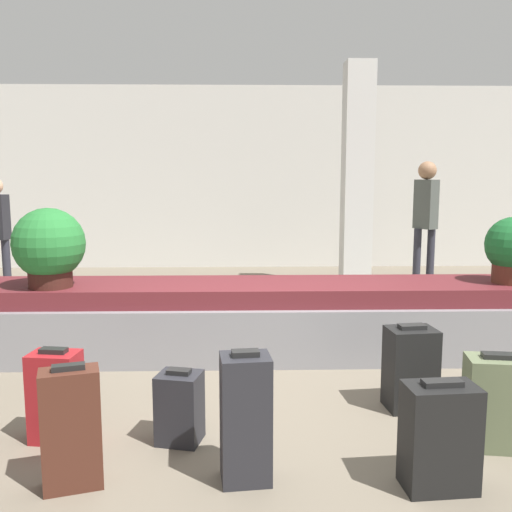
# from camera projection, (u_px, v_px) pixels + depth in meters

# --- Properties ---
(ground_plane) EXTENTS (18.00, 18.00, 0.00)m
(ground_plane) POSITION_uv_depth(u_px,v_px,m) (261.00, 409.00, 4.08)
(ground_plane) COLOR #6B6051
(back_wall) EXTENTS (18.00, 0.06, 3.20)m
(back_wall) POSITION_uv_depth(u_px,v_px,m) (249.00, 178.00, 10.13)
(back_wall) COLOR beige
(back_wall) RESTS_ON ground_plane
(carousel) EXTENTS (8.77, 0.97, 0.67)m
(carousel) POSITION_uv_depth(u_px,v_px,m) (256.00, 319.00, 5.32)
(carousel) COLOR gray
(carousel) RESTS_ON ground_plane
(pillar) EXTENTS (0.40, 0.40, 3.20)m
(pillar) POSITION_uv_depth(u_px,v_px,m) (357.00, 179.00, 8.02)
(pillar) COLOR silver
(pillar) RESTS_ON ground_plane
(suitcase_0) EXTENTS (0.40, 0.27, 0.60)m
(suitcase_0) POSITION_uv_depth(u_px,v_px,m) (440.00, 437.00, 3.02)
(suitcase_0) COLOR black
(suitcase_0) RESTS_ON ground_plane
(suitcase_1) EXTENTS (0.41, 0.30, 0.60)m
(suitcase_1) POSITION_uv_depth(u_px,v_px,m) (497.00, 403.00, 3.48)
(suitcase_1) COLOR #5B6647
(suitcase_1) RESTS_ON ground_plane
(suitcase_2) EXTENTS (0.29, 0.26, 0.74)m
(suitcase_2) POSITION_uv_depth(u_px,v_px,m) (246.00, 418.00, 3.09)
(suitcase_2) COLOR #232328
(suitcase_2) RESTS_ON ground_plane
(suitcase_3) EXTENTS (0.31, 0.29, 0.47)m
(suitcase_3) POSITION_uv_depth(u_px,v_px,m) (180.00, 407.00, 3.56)
(suitcase_3) COLOR #232328
(suitcase_3) RESTS_ON ground_plane
(suitcase_4) EXTENTS (0.36, 0.30, 0.62)m
(suitcase_4) POSITION_uv_depth(u_px,v_px,m) (410.00, 368.00, 4.06)
(suitcase_4) COLOR black
(suitcase_4) RESTS_ON ground_plane
(suitcase_5) EXTENTS (0.34, 0.26, 0.68)m
(suitcase_5) POSITION_uv_depth(u_px,v_px,m) (71.00, 428.00, 3.03)
(suitcase_5) COLOR #472319
(suitcase_5) RESTS_ON ground_plane
(suitcase_6) EXTENTS (0.32, 0.25, 0.60)m
(suitcase_6) POSITION_uv_depth(u_px,v_px,m) (56.00, 396.00, 3.57)
(suitcase_6) COLOR maroon
(suitcase_6) RESTS_ON ground_plane
(potted_plant_1) EXTENTS (0.63, 0.63, 0.71)m
(potted_plant_1) POSITION_uv_depth(u_px,v_px,m) (49.00, 247.00, 5.02)
(potted_plant_1) COLOR #381914
(potted_plant_1) RESTS_ON carousel
(traveler_1) EXTENTS (0.31, 0.37, 1.85)m
(traveler_1) POSITION_uv_depth(u_px,v_px,m) (426.00, 212.00, 8.19)
(traveler_1) COLOR #282833
(traveler_1) RESTS_ON ground_plane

